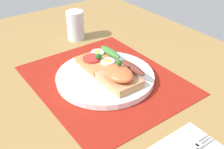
# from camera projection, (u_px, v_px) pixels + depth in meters

# --- Properties ---
(ground_plane) EXTENTS (1.20, 0.90, 0.03)m
(ground_plane) POSITION_uv_depth(u_px,v_px,m) (105.00, 85.00, 0.73)
(ground_plane) COLOR olive
(placemat) EXTENTS (0.41, 0.34, 0.00)m
(placemat) POSITION_uv_depth(u_px,v_px,m) (105.00, 80.00, 0.72)
(placemat) COLOR maroon
(placemat) RESTS_ON ground_plane
(plate) EXTENTS (0.26, 0.26, 0.02)m
(plate) POSITION_uv_depth(u_px,v_px,m) (105.00, 77.00, 0.72)
(plate) COLOR white
(plate) RESTS_ON placemat
(sandwich_egg_tomato) EXTENTS (0.10, 0.10, 0.04)m
(sandwich_egg_tomato) POSITION_uv_depth(u_px,v_px,m) (99.00, 60.00, 0.75)
(sandwich_egg_tomato) COLOR #B67A47
(sandwich_egg_tomato) RESTS_ON plate
(sandwich_salmon) EXTENTS (0.10, 0.09, 0.06)m
(sandwich_salmon) POSITION_uv_depth(u_px,v_px,m) (121.00, 76.00, 0.67)
(sandwich_salmon) COLOR tan
(sandwich_salmon) RESTS_ON plate
(drinking_glass) EXTENTS (0.06, 0.06, 0.10)m
(drinking_glass) POSITION_uv_depth(u_px,v_px,m) (75.00, 25.00, 0.91)
(drinking_glass) COLOR silver
(drinking_glass) RESTS_ON ground_plane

